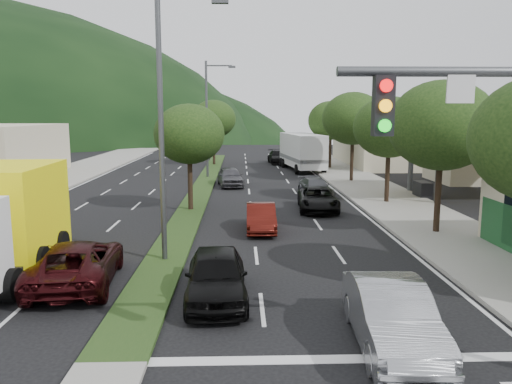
{
  "coord_description": "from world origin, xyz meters",
  "views": [
    {
      "loc": [
        2.9,
        -10.42,
        5.56
      ],
      "look_at": [
        3.58,
        11.71,
        2.08
      ],
      "focal_mm": 35.0,
      "sensor_mm": 36.0,
      "label": 1
    }
  ],
  "objects_px": {
    "tree_r_b": "(442,126)",
    "sedan_silver": "(391,316)",
    "tree_r_e": "(331,121)",
    "suv_maroon": "(77,263)",
    "tree_med_far": "(214,119)",
    "streetlight_mid": "(209,114)",
    "car_queue_f": "(278,157)",
    "tree_r_c": "(389,127)",
    "streetlight_near": "(166,113)",
    "car_queue_b": "(316,187)",
    "motorhome": "(302,151)",
    "car_queue_e": "(230,177)",
    "car_queue_a": "(216,275)",
    "car_queue_c": "(261,218)",
    "box_truck": "(3,224)",
    "tree_med_near": "(189,134)",
    "tree_r_d": "(353,119)",
    "car_queue_d": "(318,199)"
  },
  "relations": [
    {
      "from": "tree_r_b",
      "to": "sedan_silver",
      "type": "bearing_deg",
      "value": -116.17
    },
    {
      "from": "tree_r_e",
      "to": "suv_maroon",
      "type": "height_order",
      "value": "tree_r_e"
    },
    {
      "from": "tree_r_b",
      "to": "tree_med_far",
      "type": "xyz_separation_m",
      "value": [
        -12.0,
        32.0,
        -0.03
      ]
    },
    {
      "from": "tree_med_far",
      "to": "streetlight_mid",
      "type": "distance_m",
      "value": 11.02
    },
    {
      "from": "tree_r_e",
      "to": "car_queue_f",
      "type": "height_order",
      "value": "tree_r_e"
    },
    {
      "from": "tree_r_b",
      "to": "suv_maroon",
      "type": "relative_size",
      "value": 1.3
    },
    {
      "from": "tree_r_c",
      "to": "streetlight_near",
      "type": "relative_size",
      "value": 0.65
    },
    {
      "from": "car_queue_b",
      "to": "car_queue_f",
      "type": "xyz_separation_m",
      "value": [
        -0.82,
        22.66,
        0.13
      ]
    },
    {
      "from": "motorhome",
      "to": "car_queue_e",
      "type": "bearing_deg",
      "value": -129.03
    },
    {
      "from": "tree_r_b",
      "to": "car_queue_a",
      "type": "distance_m",
      "value": 13.39
    },
    {
      "from": "car_queue_c",
      "to": "motorhome",
      "type": "xyz_separation_m",
      "value": [
        5.14,
        26.01,
        1.27
      ]
    },
    {
      "from": "tree_r_b",
      "to": "box_truck",
      "type": "relative_size",
      "value": 0.9
    },
    {
      "from": "tree_r_b",
      "to": "motorhome",
      "type": "height_order",
      "value": "tree_r_b"
    },
    {
      "from": "tree_r_c",
      "to": "motorhome",
      "type": "bearing_deg",
      "value": 99.0
    },
    {
      "from": "tree_med_near",
      "to": "car_queue_e",
      "type": "bearing_deg",
      "value": 78.22
    },
    {
      "from": "tree_r_d",
      "to": "streetlight_near",
      "type": "height_order",
      "value": "streetlight_near"
    },
    {
      "from": "suv_maroon",
      "to": "box_truck",
      "type": "bearing_deg",
      "value": -29.35
    },
    {
      "from": "suv_maroon",
      "to": "car_queue_a",
      "type": "bearing_deg",
      "value": 155.91
    },
    {
      "from": "tree_r_d",
      "to": "streetlight_near",
      "type": "bearing_deg",
      "value": -118.2
    },
    {
      "from": "tree_r_c",
      "to": "car_queue_b",
      "type": "height_order",
      "value": "tree_r_c"
    },
    {
      "from": "car_queue_d",
      "to": "car_queue_f",
      "type": "height_order",
      "value": "car_queue_f"
    },
    {
      "from": "car_queue_f",
      "to": "car_queue_b",
      "type": "bearing_deg",
      "value": -91.64
    },
    {
      "from": "streetlight_mid",
      "to": "car_queue_b",
      "type": "bearing_deg",
      "value": -52.26
    },
    {
      "from": "tree_med_far",
      "to": "motorhome",
      "type": "bearing_deg",
      "value": -29.26
    },
    {
      "from": "car_queue_c",
      "to": "box_truck",
      "type": "bearing_deg",
      "value": -145.66
    },
    {
      "from": "tree_med_near",
      "to": "box_truck",
      "type": "bearing_deg",
      "value": -115.59
    },
    {
      "from": "tree_r_d",
      "to": "car_queue_a",
      "type": "distance_m",
      "value": 28.15
    },
    {
      "from": "tree_r_b",
      "to": "tree_r_d",
      "type": "bearing_deg",
      "value": 90.0
    },
    {
      "from": "tree_r_d",
      "to": "sedan_silver",
      "type": "xyz_separation_m",
      "value": [
        -5.51,
        -29.21,
        -4.39
      ]
    },
    {
      "from": "tree_r_c",
      "to": "suv_maroon",
      "type": "relative_size",
      "value": 1.22
    },
    {
      "from": "motorhome",
      "to": "tree_r_c",
      "type": "bearing_deg",
      "value": -87.87
    },
    {
      "from": "car_queue_b",
      "to": "box_truck",
      "type": "distance_m",
      "value": 21.01
    },
    {
      "from": "tree_med_near",
      "to": "streetlight_mid",
      "type": "height_order",
      "value": "streetlight_mid"
    },
    {
      "from": "tree_r_c",
      "to": "tree_med_near",
      "type": "relative_size",
      "value": 1.08
    },
    {
      "from": "car_queue_c",
      "to": "tree_r_b",
      "type": "bearing_deg",
      "value": -6.07
    },
    {
      "from": "streetlight_mid",
      "to": "suv_maroon",
      "type": "relative_size",
      "value": 1.88
    },
    {
      "from": "tree_med_far",
      "to": "suv_maroon",
      "type": "height_order",
      "value": "tree_med_far"
    },
    {
      "from": "tree_med_near",
      "to": "suv_maroon",
      "type": "bearing_deg",
      "value": -101.22
    },
    {
      "from": "car_queue_a",
      "to": "car_queue_e",
      "type": "xyz_separation_m",
      "value": [
        -0.08,
        23.95,
        -0.03
      ]
    },
    {
      "from": "tree_med_far",
      "to": "motorhome",
      "type": "height_order",
      "value": "tree_med_far"
    },
    {
      "from": "suv_maroon",
      "to": "box_truck",
      "type": "xyz_separation_m",
      "value": [
        -2.9,
        1.26,
        1.03
      ]
    },
    {
      "from": "tree_r_d",
      "to": "car_queue_d",
      "type": "distance_m",
      "value": 13.67
    },
    {
      "from": "car_queue_c",
      "to": "car_queue_d",
      "type": "bearing_deg",
      "value": 55.45
    },
    {
      "from": "car_queue_f",
      "to": "box_truck",
      "type": "bearing_deg",
      "value": -111.6
    },
    {
      "from": "tree_r_b",
      "to": "suv_maroon",
      "type": "distance_m",
      "value": 16.43
    },
    {
      "from": "tree_r_b",
      "to": "tree_r_c",
      "type": "bearing_deg",
      "value": 90.0
    },
    {
      "from": "tree_r_e",
      "to": "box_truck",
      "type": "distance_m",
      "value": 37.62
    },
    {
      "from": "streetlight_mid",
      "to": "tree_r_d",
      "type": "bearing_deg",
      "value": -14.27
    },
    {
      "from": "tree_r_b",
      "to": "tree_med_far",
      "type": "distance_m",
      "value": 34.18
    },
    {
      "from": "tree_r_e",
      "to": "tree_r_b",
      "type": "bearing_deg",
      "value": -90.0
    }
  ]
}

